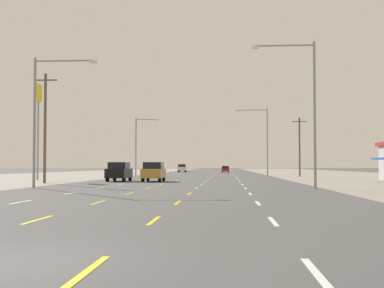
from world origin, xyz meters
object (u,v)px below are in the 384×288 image
(streetlight_left_row_1, at_px, (138,142))
(streetlight_right_row_1, at_px, (264,136))
(streetlight_right_row_0, at_px, (308,103))
(hatchback_inner_right_mid, at_px, (225,169))
(suv_far_left_midfar, at_px, (182,168))
(pole_sign_left_row_1, at_px, (38,109))
(suv_far_left_near, at_px, (119,171))
(streetlight_left_row_0, at_px, (41,111))
(suv_inner_left_nearest, at_px, (154,172))

(streetlight_left_row_1, relative_size, streetlight_right_row_1, 0.87)
(streetlight_right_row_0, height_order, streetlight_left_row_1, streetlight_right_row_0)
(hatchback_inner_right_mid, distance_m, suv_far_left_midfar, 16.14)
(hatchback_inner_right_mid, bearing_deg, pole_sign_left_row_1, -108.97)
(suv_far_left_near, xyz_separation_m, streetlight_left_row_1, (-2.57, 27.14, 4.20))
(streetlight_right_row_0, bearing_deg, suv_far_left_midfar, 100.10)
(pole_sign_left_row_1, bearing_deg, suv_far_left_near, -24.52)
(pole_sign_left_row_1, bearing_deg, streetlight_left_row_1, 70.83)
(pole_sign_left_row_1, bearing_deg, suv_far_left_midfar, 81.99)
(suv_far_left_midfar, height_order, streetlight_left_row_1, streetlight_left_row_1)
(hatchback_inner_right_mid, bearing_deg, streetlight_left_row_0, -99.09)
(suv_inner_left_nearest, bearing_deg, suv_far_left_midfar, 92.66)
(streetlight_left_row_0, distance_m, streetlight_right_row_1, 47.70)
(suv_far_left_midfar, xyz_separation_m, streetlight_left_row_1, (-2.58, -51.29, 4.20))
(suv_far_left_midfar, distance_m, streetlight_right_row_1, 54.22)
(hatchback_inner_right_mid, height_order, streetlight_left_row_0, streetlight_left_row_0)
(suv_inner_left_nearest, distance_m, streetlight_left_row_0, 17.72)
(suv_far_left_midfar, relative_size, streetlight_right_row_1, 0.47)
(suv_inner_left_nearest, bearing_deg, streetlight_right_row_0, -50.38)
(suv_far_left_near, distance_m, streetlight_right_row_0, 24.16)
(suv_inner_left_nearest, bearing_deg, streetlight_right_row_1, 64.53)
(hatchback_inner_right_mid, xyz_separation_m, streetlight_right_row_0, (6.05, -82.99, 5.28))
(streetlight_left_row_1, xyz_separation_m, streetlight_right_row_1, (19.41, 0.00, 0.86))
(streetlight_right_row_0, distance_m, streetlight_right_row_1, 43.64)
(hatchback_inner_right_mid, distance_m, streetlight_left_row_1, 41.82)
(hatchback_inner_right_mid, height_order, streetlight_right_row_1, streetlight_right_row_1)
(suv_far_left_midfar, bearing_deg, suv_far_left_near, -90.01)
(streetlight_left_row_0, height_order, streetlight_left_row_1, streetlight_left_row_0)
(streetlight_right_row_1, bearing_deg, pole_sign_left_row_1, -140.51)
(suv_inner_left_nearest, height_order, streetlight_left_row_1, streetlight_left_row_1)
(streetlight_right_row_0, bearing_deg, suv_far_left_near, 135.73)
(suv_far_left_midfar, bearing_deg, suv_inner_left_nearest, -87.34)
(streetlight_right_row_0, distance_m, streetlight_left_row_1, 47.80)
(suv_inner_left_nearest, relative_size, streetlight_right_row_1, 0.47)
(hatchback_inner_right_mid, bearing_deg, suv_inner_left_nearest, -96.13)
(suv_far_left_near, bearing_deg, streetlight_right_row_0, -44.27)
(pole_sign_left_row_1, xyz_separation_m, streetlight_left_row_1, (7.79, 22.41, -2.87))
(suv_far_left_midfar, relative_size, streetlight_left_row_1, 0.54)
(suv_inner_left_nearest, distance_m, streetlight_left_row_1, 28.65)
(streetlight_right_row_0, xyz_separation_m, streetlight_left_row_1, (-19.49, 43.64, -0.84))
(streetlight_left_row_0, bearing_deg, suv_far_left_midfar, 88.54)
(suv_far_left_midfar, bearing_deg, streetlight_right_row_0, -79.90)
(suv_inner_left_nearest, height_order, hatchback_inner_right_mid, suv_inner_left_nearest)
(suv_inner_left_nearest, relative_size, streetlight_right_row_0, 0.47)
(streetlight_left_row_1, height_order, streetlight_right_row_1, streetlight_right_row_1)
(streetlight_left_row_1, bearing_deg, suv_far_left_near, -84.60)
(streetlight_left_row_1, bearing_deg, streetlight_right_row_1, 0.00)
(streetlight_left_row_1, bearing_deg, streetlight_right_row_0, -65.93)
(hatchback_inner_right_mid, height_order, pole_sign_left_row_1, pole_sign_left_row_1)
(suv_far_left_near, relative_size, streetlight_right_row_1, 0.47)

